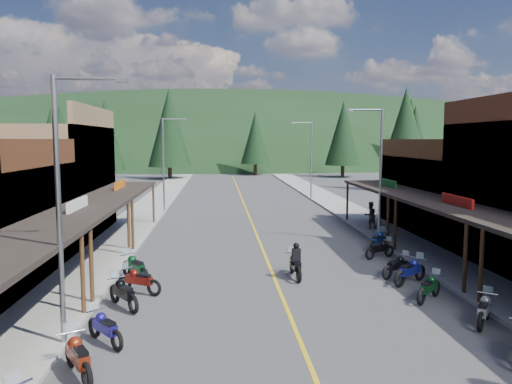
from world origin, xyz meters
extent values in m
plane|color=#38383A|center=(0.00, 0.00, 0.00)|extent=(220.00, 220.00, 0.00)
cube|color=gold|center=(0.00, 20.00, 0.01)|extent=(0.15, 90.00, 0.01)
cube|color=gray|center=(-8.70, 20.00, 0.07)|extent=(3.40, 94.00, 0.15)
cube|color=gray|center=(8.70, 20.00, 0.07)|extent=(3.40, 94.00, 0.15)
cylinder|color=#472D19|center=(-7.20, -3.40, 1.50)|extent=(0.16, 0.16, 3.00)
cube|color=#3F2111|center=(-10.15, 1.70, 3.10)|extent=(0.30, 9.00, 6.20)
cube|color=black|center=(-8.70, 1.70, 3.00)|extent=(3.20, 9.00, 0.18)
cylinder|color=#472D19|center=(-7.20, -2.20, 1.50)|extent=(0.16, 0.16, 3.00)
cylinder|color=#472D19|center=(-7.20, 5.60, 1.50)|extent=(0.16, 0.16, 3.00)
cube|color=silver|center=(-8.70, 1.70, 3.20)|extent=(0.12, 3.00, 0.70)
cube|color=brown|center=(-14.00, 11.30, 3.50)|extent=(8.00, 10.20, 7.00)
cube|color=brown|center=(-10.15, 11.30, 4.10)|extent=(0.30, 10.20, 8.20)
cube|color=black|center=(-8.70, 11.30, 3.00)|extent=(3.20, 10.20, 0.18)
cylinder|color=#472D19|center=(-7.20, 6.80, 1.50)|extent=(0.16, 0.16, 3.00)
cylinder|color=#472D19|center=(-7.20, 15.80, 1.50)|extent=(0.16, 0.16, 3.00)
cube|color=#CC590C|center=(-8.70, 11.30, 3.20)|extent=(0.12, 3.00, 0.70)
cylinder|color=#472D19|center=(7.20, -3.40, 1.50)|extent=(0.16, 0.16, 3.00)
cube|color=#562B19|center=(10.15, 1.70, 4.10)|extent=(0.30, 9.00, 8.20)
cube|color=black|center=(8.70, 1.70, 3.00)|extent=(3.20, 9.00, 0.18)
cylinder|color=#472D19|center=(7.20, -2.20, 1.50)|extent=(0.16, 0.16, 3.00)
cylinder|color=#472D19|center=(7.20, 5.60, 1.50)|extent=(0.16, 0.16, 3.00)
cube|color=#B2140F|center=(8.70, 1.70, 3.20)|extent=(0.12, 3.00, 0.70)
cube|color=#4C2D16|center=(14.00, 11.30, 2.50)|extent=(8.00, 10.20, 5.00)
cube|color=#4C2D16|center=(10.15, 11.30, 3.10)|extent=(0.30, 10.20, 6.20)
cube|color=black|center=(8.70, 11.30, 3.00)|extent=(3.20, 10.20, 0.18)
cylinder|color=#472D19|center=(7.20, 6.80, 1.50)|extent=(0.16, 0.16, 3.00)
cylinder|color=#472D19|center=(7.20, 15.80, 1.50)|extent=(0.16, 0.16, 3.00)
cube|color=#14591E|center=(8.70, 11.30, 3.20)|extent=(0.12, 3.00, 0.70)
cylinder|color=gray|center=(-7.10, -6.00, 4.00)|extent=(0.16, 0.16, 8.00)
cylinder|color=gray|center=(-6.10, -6.00, 7.90)|extent=(2.00, 0.10, 0.10)
cube|color=gray|center=(-5.20, -6.00, 7.85)|extent=(0.35, 0.18, 0.12)
cylinder|color=gray|center=(-7.10, 22.00, 4.00)|extent=(0.16, 0.16, 8.00)
cylinder|color=gray|center=(-6.10, 22.00, 7.90)|extent=(2.00, 0.10, 0.10)
cube|color=gray|center=(-5.20, 22.00, 7.85)|extent=(0.35, 0.18, 0.12)
cylinder|color=gray|center=(7.10, 8.00, 4.00)|extent=(0.16, 0.16, 8.00)
cylinder|color=gray|center=(6.10, 8.00, 7.90)|extent=(2.00, 0.10, 0.10)
cube|color=gray|center=(5.20, 8.00, 7.85)|extent=(0.35, 0.18, 0.12)
cylinder|color=gray|center=(7.10, 30.00, 4.00)|extent=(0.16, 0.16, 8.00)
cylinder|color=gray|center=(6.10, 30.00, 7.90)|extent=(2.00, 0.10, 0.10)
cube|color=gray|center=(5.20, 30.00, 7.85)|extent=(0.35, 0.18, 0.12)
ellipsoid|color=black|center=(0.00, 135.00, 0.00)|extent=(310.00, 140.00, 60.00)
cylinder|color=black|center=(-24.00, 70.00, 1.00)|extent=(0.60, 0.60, 2.00)
cone|color=black|center=(-24.00, 70.00, 7.25)|extent=(5.88, 5.88, 10.50)
cylinder|color=black|center=(-10.00, 58.00, 1.00)|extent=(0.60, 0.60, 2.00)
cone|color=black|center=(-10.00, 58.00, 8.00)|extent=(6.72, 6.72, 12.00)
cylinder|color=black|center=(4.00, 66.00, 1.00)|extent=(0.60, 0.60, 2.00)
cone|color=black|center=(4.00, 66.00, 6.50)|extent=(5.04, 5.04, 9.00)
cylinder|color=black|center=(18.00, 60.00, 1.00)|extent=(0.60, 0.60, 2.00)
cone|color=black|center=(18.00, 60.00, 7.25)|extent=(5.88, 5.88, 10.50)
cylinder|color=black|center=(34.00, 72.00, 1.00)|extent=(0.60, 0.60, 2.00)
cone|color=black|center=(34.00, 72.00, 8.00)|extent=(6.72, 6.72, 12.00)
cylinder|color=black|center=(46.00, 64.00, 1.00)|extent=(0.60, 0.60, 2.00)
cone|color=black|center=(46.00, 64.00, 6.50)|extent=(5.04, 5.04, 9.00)
cylinder|color=black|center=(-32.00, 76.00, 1.00)|extent=(0.60, 0.60, 2.00)
cone|color=black|center=(-32.00, 76.00, 7.25)|extent=(5.88, 5.88, 10.50)
cylinder|color=black|center=(-22.00, 40.00, 1.00)|extent=(0.60, 0.60, 2.00)
cone|color=black|center=(-22.00, 40.00, 6.00)|extent=(4.48, 4.48, 8.00)
cylinder|color=black|center=(24.00, 45.00, 1.00)|extent=(0.60, 0.60, 2.00)
cone|color=black|center=(24.00, 45.00, 6.40)|extent=(4.93, 4.93, 8.80)
cylinder|color=black|center=(-18.00, 50.00, 1.00)|extent=(0.60, 0.60, 2.00)
cone|color=black|center=(-18.00, 50.00, 6.80)|extent=(5.38, 5.38, 9.60)
cylinder|color=black|center=(20.00, 38.00, 1.00)|extent=(0.60, 0.60, 2.00)
cone|color=black|center=(20.00, 38.00, 7.20)|extent=(5.82, 5.82, 10.40)
imported|color=#4E3D31|center=(7.81, 12.07, 1.07)|extent=(1.00, 0.74, 1.83)
camera|label=1|loc=(-2.47, -20.73, 6.17)|focal=35.00mm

